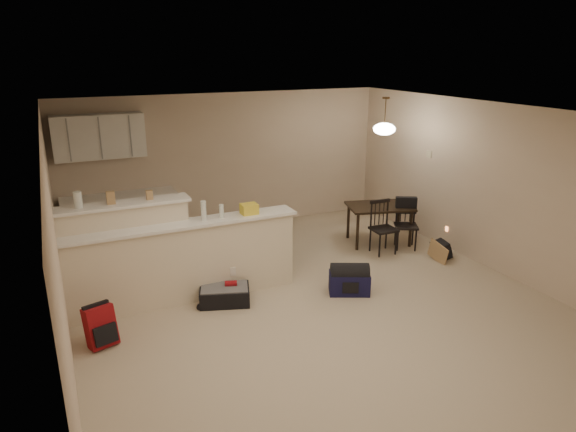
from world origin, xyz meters
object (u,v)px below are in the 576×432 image
pendant_lamp (384,128)px  suitcase (225,295)px  dining_table (380,210)px  black_daypack (441,250)px  red_backpack (100,326)px  dining_chair_far (406,225)px  dining_chair_near (384,228)px  navy_duffel (349,283)px

pendant_lamp → suitcase: (-3.15, -1.03, -1.88)m
dining_table → black_daypack: 1.23m
pendant_lamp → suitcase: pendant_lamp is taller
pendant_lamp → red_backpack: size_ratio=1.32×
suitcase → dining_chair_far: bearing=28.7°
dining_chair_near → black_daypack: (0.75, -0.56, -0.31)m
dining_chair_far → black_daypack: dining_chair_far is taller
suitcase → navy_duffel: size_ratio=1.18×
dining_chair_near → dining_chair_far: dining_chair_near is taller
red_backpack → navy_duffel: bearing=-18.3°
dining_chair_far → dining_chair_near: bearing=-149.4°
suitcase → black_daypack: 3.68m
dining_chair_far → black_daypack: (0.27, -0.58, -0.29)m
dining_chair_near → black_daypack: bearing=-34.6°
dining_table → red_backpack: bearing=-147.5°
dining_chair_far → black_daypack: 0.71m
pendant_lamp → red_backpack: pendant_lamp is taller
navy_duffel → dining_chair_far: bearing=56.5°
navy_duffel → black_daypack: (2.03, 0.47, -0.02)m
pendant_lamp → dining_chair_near: (-0.22, -0.45, -1.55)m
pendant_lamp → black_daypack: (0.53, -1.01, -1.86)m
dining_chair_far → red_backpack: dining_chair_far is taller
pendant_lamp → dining_chair_near: size_ratio=0.71×
suitcase → navy_duffel: (1.65, -0.45, 0.04)m
dining_table → black_daypack: dining_table is taller
dining_chair_near → suitcase: (-2.93, -0.58, -0.33)m
dining_chair_far → red_backpack: size_ratio=1.79×
dining_table → dining_chair_far: (0.25, -0.43, -0.17)m
black_daypack → dining_chair_near: bearing=64.5°
pendant_lamp → red_backpack: (-4.75, -1.41, -1.76)m
dining_chair_near → red_backpack: dining_chair_near is taller
dining_chair_near → suitcase: bearing=-166.2°
pendant_lamp → navy_duffel: (-1.50, -1.48, -1.84)m
pendant_lamp → navy_duffel: size_ratio=1.12×
navy_duffel → black_daypack: bearing=38.6°
navy_duffel → black_daypack: 2.08m
black_daypack → dining_table: bearing=39.3°
dining_table → suitcase: 3.35m
pendant_lamp → dining_chair_far: 1.65m
dining_table → pendant_lamp: 1.40m
dining_table → navy_duffel: dining_table is taller
suitcase → black_daypack: size_ratio=2.21×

